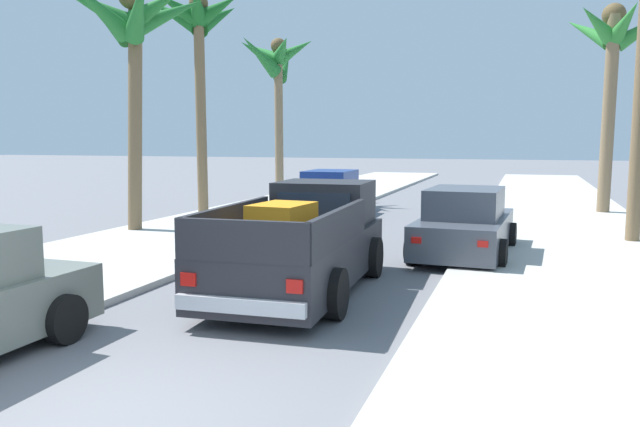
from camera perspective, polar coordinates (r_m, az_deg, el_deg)
ground_plane at (r=6.49m, az=-19.96°, el=-17.28°), size 160.00×160.00×0.00m
sidewalk_left at (r=18.85m, az=-8.88°, el=-1.05°), size 4.82×60.00×0.12m
sidewalk_right at (r=16.84m, az=21.60°, el=-2.38°), size 4.82×60.00×0.12m
curb_left at (r=18.42m, az=-6.08°, el=-1.22°), size 0.16×60.00×0.10m
curb_right at (r=16.81m, az=18.16°, el=-2.29°), size 0.16×60.00×0.10m
pickup_truck at (r=10.80m, az=-1.55°, el=-2.85°), size 2.38×5.29×1.80m
car_left_near at (r=14.24m, az=13.10°, el=-1.01°), size 2.19×4.33×1.54m
car_left_mid at (r=21.59m, az=0.88°, el=1.77°), size 2.08×4.28×1.54m
palm_tree_left_mid at (r=23.57m, az=25.27°, el=13.43°), size 3.67×3.56×7.07m
palm_tree_right_mid at (r=25.64m, az=-3.94°, el=13.37°), size 3.14×4.15×6.66m
palm_tree_left_back at (r=20.95m, az=-11.04°, el=16.02°), size 3.31×3.32×7.22m
palm_tree_right_back at (r=18.28m, az=-16.89°, el=15.90°), size 3.65×3.71×6.79m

